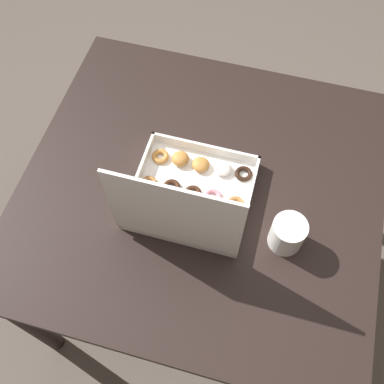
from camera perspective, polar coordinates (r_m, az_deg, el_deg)
ground_plane at (r=1.93m, az=0.81°, el=-9.81°), size 8.00×8.00×0.00m
dining_table at (r=1.35m, az=1.14°, el=-1.29°), size 1.01×0.96×0.72m
donut_box at (r=1.18m, az=-0.55°, el=-0.88°), size 0.32×0.31×0.31m
coffee_mug at (r=1.17m, az=12.03°, el=-5.18°), size 0.09×0.09×0.10m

